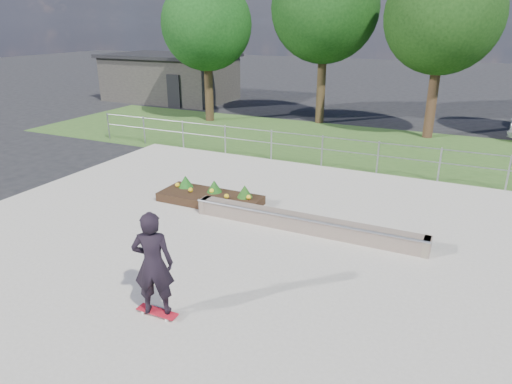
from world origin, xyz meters
TOP-DOWN VIEW (x-y plane):
  - ground at (0.00, 0.00)m, footprint 120.00×120.00m
  - grass_verge at (0.00, 11.00)m, footprint 30.00×8.00m
  - concrete_slab at (0.00, 0.00)m, footprint 15.00×15.00m
  - fence at (0.00, 7.50)m, footprint 20.06×0.06m
  - building at (-14.00, 18.00)m, footprint 8.40×5.40m
  - tree_far_left at (-8.00, 13.00)m, footprint 4.55×4.55m
  - tree_mid_left at (-2.50, 15.00)m, footprint 5.25×5.25m
  - tree_mid_right at (3.00, 14.00)m, footprint 4.90×4.90m
  - grind_ledge at (1.31, 2.00)m, footprint 6.00×0.44m
  - planter_bed at (-1.82, 2.69)m, footprint 3.00×1.20m
  - skateboarder at (0.12, -2.46)m, footprint 0.83×0.71m

SIDE VIEW (x-z plane):
  - ground at x=0.00m, z-range 0.00..0.00m
  - grass_verge at x=0.00m, z-range 0.00..0.02m
  - concrete_slab at x=0.00m, z-range 0.00..0.06m
  - planter_bed at x=-1.82m, z-range -0.06..0.55m
  - grind_ledge at x=1.31m, z-range 0.05..0.48m
  - fence at x=0.00m, z-range 0.17..1.37m
  - skateboarder at x=0.12m, z-range 0.09..2.11m
  - building at x=-14.00m, z-range 0.01..3.01m
  - tree_far_left at x=-8.00m, z-range 1.28..8.43m
  - tree_mid_right at x=3.00m, z-range 1.38..9.08m
  - tree_mid_left at x=-2.50m, z-range 1.48..9.73m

